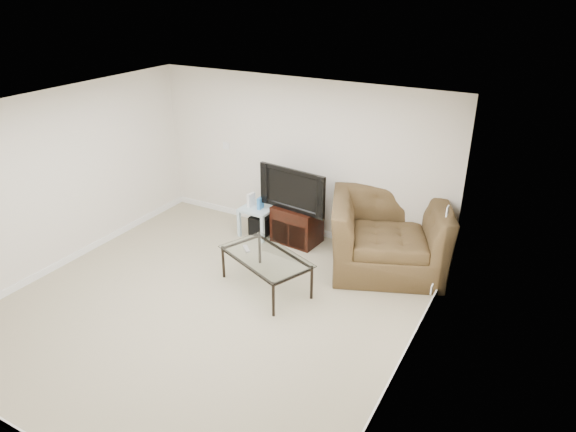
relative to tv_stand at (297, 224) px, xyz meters
The scene contains 18 objects.
floor 2.15m from the tv_stand, 94.06° to the right, with size 5.00×5.00×0.00m, color tan.
ceiling 3.07m from the tv_stand, 94.06° to the right, with size 5.00×5.00×0.00m, color white.
wall_back 1.04m from the tv_stand, 112.14° to the left, with size 5.00×0.02×2.50m, color silver.
wall_left 3.53m from the tv_stand, 141.23° to the right, with size 0.02×5.00×2.50m, color silver.
wall_right 3.31m from the tv_stand, 42.19° to the right, with size 0.02×5.00×2.50m, color silver.
plate_back 1.86m from the tv_stand, 166.97° to the left, with size 0.12×0.02×0.12m, color white.
plate_right_switch 2.58m from the tv_stand, 12.75° to the right, with size 0.02×0.09×0.13m, color white.
plate_right_outlet 2.48m from the tv_stand, 19.53° to the right, with size 0.02×0.08×0.12m, color white.
tv_stand is the anchor object (origin of this frame).
dvd_player 0.20m from the tv_stand, 95.38° to the right, with size 0.42×0.29×0.06m, color black.
television 0.63m from the tv_stand, 95.38° to the right, with size 1.08×0.22×0.67m, color black.
side_table 0.67m from the tv_stand, behind, with size 0.50×0.50×0.48m, color #A2C2CA, non-canonical shape.
subwoofer 0.65m from the tv_stand, behind, with size 0.31×0.31×0.31m, color black.
game_console 0.84m from the tv_stand, behind, with size 0.05×0.16×0.22m, color white.
game_case 0.67m from the tv_stand, behind, with size 0.05×0.14×0.19m, color #337FCC.
recliner 1.56m from the tv_stand, ahead, with size 1.60×1.04×1.39m, color brown.
coffee_table 1.41m from the tv_stand, 79.25° to the right, with size 1.25×0.70×0.49m, color black, non-canonical shape.
remote 1.38m from the tv_stand, 92.17° to the right, with size 0.20×0.05×0.02m, color #B2B2B7.
Camera 1 is at (3.52, -4.29, 3.82)m, focal length 32.00 mm.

